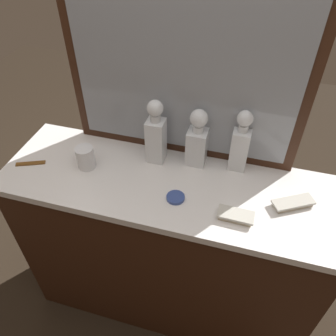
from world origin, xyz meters
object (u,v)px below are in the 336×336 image
Objects in this scene: crystal_tumbler_front at (86,158)px; silver_brush_front at (293,203)px; silver_brush_rear at (236,216)px; porcelain_dish at (176,197)px; crystal_decanter_front at (156,137)px; tortoiseshell_comb at (31,163)px; crystal_decanter_center at (240,146)px; crystal_decanter_right at (197,142)px.

silver_brush_front is at bearing 0.75° from crystal_tumbler_front.
porcelain_dish is (-0.24, 0.03, -0.01)m from silver_brush_rear.
porcelain_dish is at bearing -55.53° from crystal_decanter_front.
crystal_decanter_center is at bearing 15.01° from tortoiseshell_comb.
porcelain_dish is at bearing -10.56° from crystal_tumbler_front.
crystal_decanter_right is 2.68× the size of crystal_tumbler_front.
crystal_decanter_front is 1.76× the size of silver_brush_front.
porcelain_dish is 0.66m from tortoiseshell_comb.
crystal_decanter_right is 1.96× the size of silver_brush_rear.
porcelain_dish is at bearing 172.17° from silver_brush_rear.
tortoiseshell_comb is (-0.86, -0.23, -0.11)m from crystal_decanter_center.
crystal_decanter_right is 1.58× the size of silver_brush_front.
crystal_decanter_center is at bearing 96.55° from silver_brush_rear.
crystal_decanter_front is 0.46m from silver_brush_rear.
porcelain_dish is at bearing -128.63° from crystal_decanter_center.
tortoiseshell_comb is (-0.69, -0.21, -0.10)m from crystal_decanter_right.
crystal_decanter_front is at bearing -170.28° from crystal_decanter_right.
porcelain_dish is (0.42, -0.08, -0.04)m from crystal_tumbler_front.
crystal_decanter_right is 2.14× the size of tortoiseshell_comb.
silver_brush_front is 2.30× the size of porcelain_dish.
silver_brush_front is (0.20, 0.12, 0.00)m from silver_brush_rear.
crystal_tumbler_front is at bearing 12.54° from tortoiseshell_comb.
crystal_tumbler_front is at bearing -164.03° from crystal_decanter_center.
porcelain_dish is at bearing -168.57° from silver_brush_front.
silver_brush_front is at bearing -35.26° from crystal_decanter_center.
tortoiseshell_comb is at bearing -167.46° from crystal_tumbler_front.
crystal_decanter_center is 0.65m from crystal_tumbler_front.
crystal_decanter_center reaches higher than crystal_decanter_right.
porcelain_dish is (0.14, -0.21, -0.11)m from crystal_decanter_front.
silver_brush_front is (0.41, -0.15, -0.09)m from crystal_decanter_right.
crystal_tumbler_front is at bearing -179.25° from silver_brush_front.
crystal_decanter_right is 0.45m from silver_brush_front.
silver_brush_rear is 0.24m from silver_brush_front.
crystal_decanter_front reaches higher than crystal_tumbler_front.
crystal_decanter_center is at bearing 5.48° from crystal_decanter_right.
crystal_decanter_right reaches higher than silver_brush_rear.
crystal_decanter_front is 2.39× the size of tortoiseshell_comb.
silver_brush_front reaches higher than porcelain_dish.
crystal_decanter_front is at bearing 25.69° from crystal_tumbler_front.
tortoiseshell_comb is at bearing -160.25° from crystal_decanter_front.
silver_brush_front is 1.36× the size of tortoiseshell_comb.
crystal_decanter_right is at bearing 160.03° from silver_brush_front.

